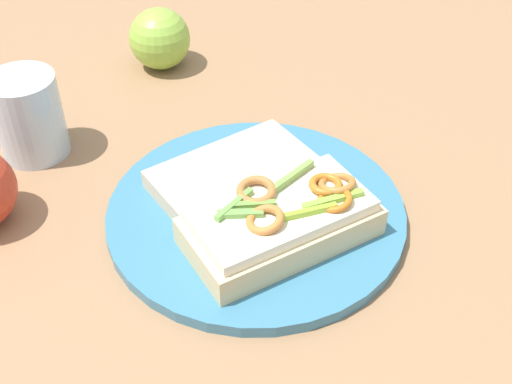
{
  "coord_description": "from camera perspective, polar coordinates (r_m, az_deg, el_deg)",
  "views": [
    {
      "loc": [
        -0.41,
        0.22,
        0.44
      ],
      "look_at": [
        0.0,
        0.0,
        0.03
      ],
      "focal_mm": 46.36,
      "sensor_mm": 36.0,
      "label": 1
    }
  ],
  "objects": [
    {
      "name": "ground_plane",
      "position": [
        0.64,
        0.0,
        -2.2
      ],
      "size": [
        2.0,
        2.0,
        0.0
      ],
      "primitive_type": "plane",
      "color": "#966E4B",
      "rests_on": "ground"
    },
    {
      "name": "drinking_glass",
      "position": [
        0.73,
        -19.04,
        6.21
      ],
      "size": [
        0.07,
        0.07,
        0.09
      ],
      "primitive_type": "cylinder",
      "color": "silver",
      "rests_on": "ground_plane"
    },
    {
      "name": "sandwich",
      "position": [
        0.59,
        2.34,
        -2.42
      ],
      "size": [
        0.09,
        0.17,
        0.05
      ],
      "rotation": [
        0.0,
        0.0,
        1.6
      ],
      "color": "beige",
      "rests_on": "plate"
    },
    {
      "name": "plate",
      "position": [
        0.63,
        0.0,
        -1.79
      ],
      "size": [
        0.28,
        0.28,
        0.01
      ],
      "primitive_type": "cylinder",
      "color": "teal",
      "rests_on": "ground_plane"
    },
    {
      "name": "apple_0",
      "position": [
        0.86,
        -8.31,
        12.96
      ],
      "size": [
        0.09,
        0.09,
        0.08
      ],
      "primitive_type": "sphere",
      "rotation": [
        0.0,
        0.0,
        3.37
      ],
      "color": "#8FBC41",
      "rests_on": "ground_plane"
    },
    {
      "name": "bread_slice_side",
      "position": [
        0.65,
        -2.02,
        1.56
      ],
      "size": [
        0.1,
        0.17,
        0.02
      ],
      "primitive_type": "cube",
      "rotation": [
        0.0,
        0.0,
        1.67
      ],
      "color": "beige",
      "rests_on": "plate"
    }
  ]
}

